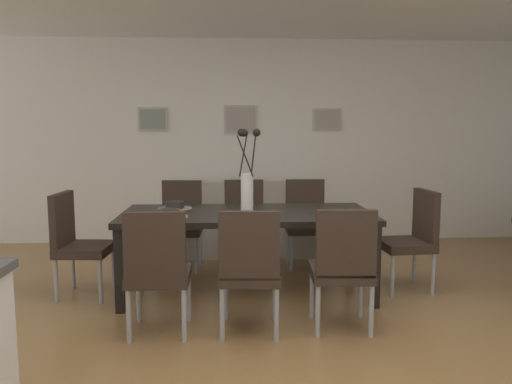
{
  "coord_description": "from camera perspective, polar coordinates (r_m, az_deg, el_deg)",
  "views": [
    {
      "loc": [
        -0.37,
        -3.33,
        1.49
      ],
      "look_at": [
        -0.12,
        1.03,
        0.92
      ],
      "focal_mm": 35.39,
      "sensor_mm": 36.0,
      "label": 1
    }
  ],
  "objects": [
    {
      "name": "placemat_near_left",
      "position": [
        4.28,
        -9.78,
        -2.78
      ],
      "size": [
        0.32,
        0.32,
        0.01
      ],
      "primitive_type": "cylinder",
      "color": "#7F705B",
      "rests_on": "dining_table"
    },
    {
      "name": "framed_picture_left",
      "position": [
        6.58,
        -11.6,
        8.05
      ],
      "size": [
        0.37,
        0.03,
        0.3
      ],
      "color": "#B2ADA3"
    },
    {
      "name": "dining_chair_mid_left",
      "position": [
        3.73,
        9.79,
        -7.93
      ],
      "size": [
        0.46,
        0.46,
        0.92
      ],
      "color": "#33261E",
      "rests_on": "ground"
    },
    {
      "name": "dining_chair_mid_right",
      "position": [
        5.47,
        5.68,
        -2.97
      ],
      "size": [
        0.45,
        0.45,
        0.92
      ],
      "color": "#33261E",
      "rests_on": "ground"
    },
    {
      "name": "dining_chair_far_right",
      "position": [
        5.42,
        -1.24,
        -3.03
      ],
      "size": [
        0.47,
        0.47,
        0.92
      ],
      "color": "#33261E",
      "rests_on": "ground"
    },
    {
      "name": "dining_chair_far_left",
      "position": [
        3.62,
        -0.75,
        -8.27
      ],
      "size": [
        0.46,
        0.46,
        0.92
      ],
      "color": "#33261E",
      "rests_on": "ground"
    },
    {
      "name": "dining_chair_near_right",
      "position": [
        5.41,
        -8.48,
        -3.13
      ],
      "size": [
        0.46,
        0.46,
        0.92
      ],
      "color": "#33261E",
      "rests_on": "ground"
    },
    {
      "name": "bowl_near_left",
      "position": [
        4.27,
        -9.79,
        -2.29
      ],
      "size": [
        0.17,
        0.17,
        0.07
      ],
      "color": "#2D2826",
      "rests_on": "dining_table"
    },
    {
      "name": "sofa",
      "position": [
        6.14,
        -1.54,
        -3.99
      ],
      "size": [
        1.73,
        0.84,
        0.8
      ],
      "color": "#B2A899",
      "rests_on": "ground"
    },
    {
      "name": "dining_table",
      "position": [
        4.48,
        -1.01,
        -3.1
      ],
      "size": [
        2.2,
        0.99,
        0.74
      ],
      "color": "black",
      "rests_on": "ground"
    },
    {
      "name": "framed_picture_right",
      "position": [
        6.63,
        8.04,
        8.12
      ],
      "size": [
        0.37,
        0.03,
        0.28
      ],
      "color": "#B2ADA3"
    },
    {
      "name": "dining_chair_head_west",
      "position": [
        4.72,
        -19.7,
        -5.04
      ],
      "size": [
        0.47,
        0.47,
        0.92
      ],
      "color": "#33261E",
      "rests_on": "ground"
    },
    {
      "name": "centerpiece_vase",
      "position": [
        4.44,
        -1.01,
        1.34
      ],
      "size": [
        0.21,
        0.23,
        0.73
      ],
      "color": "white",
      "rests_on": "dining_table"
    },
    {
      "name": "back_wall_panel",
      "position": [
        6.59,
        0.01,
        5.71
      ],
      "size": [
        9.0,
        0.1,
        2.6
      ],
      "primitive_type": "cube",
      "color": "white",
      "rests_on": "ground"
    },
    {
      "name": "framed_picture_center",
      "position": [
        6.51,
        -1.74,
        8.21
      ],
      "size": [
        0.42,
        0.03,
        0.36
      ],
      "color": "#B2ADA3"
    },
    {
      "name": "dining_chair_head_east",
      "position": [
        4.83,
        17.36,
        -4.64
      ],
      "size": [
        0.47,
        0.47,
        0.92
      ],
      "color": "#33261E",
      "rests_on": "ground"
    },
    {
      "name": "bowl_near_right",
      "position": [
        4.71,
        -9.17,
        -1.38
      ],
      "size": [
        0.17,
        0.17,
        0.07
      ],
      "color": "#2D2826",
      "rests_on": "dining_table"
    },
    {
      "name": "placemat_near_right",
      "position": [
        4.72,
        -9.16,
        -1.83
      ],
      "size": [
        0.32,
        0.32,
        0.01
      ],
      "primitive_type": "cylinder",
      "color": "#7F705B",
      "rests_on": "dining_table"
    },
    {
      "name": "ground_plane",
      "position": [
        3.66,
        2.96,
        -16.63
      ],
      "size": [
        9.0,
        9.0,
        0.0
      ],
      "primitive_type": "plane",
      "color": "olive"
    },
    {
      "name": "dining_chair_near_left",
      "position": [
        3.66,
        -11.06,
        -8.25
      ],
      "size": [
        0.44,
        0.44,
        0.92
      ],
      "color": "#33261E",
      "rests_on": "ground"
    }
  ]
}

